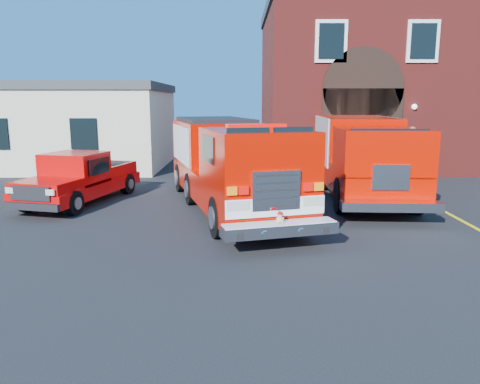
{
  "coord_description": "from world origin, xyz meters",
  "views": [
    {
      "loc": [
        -0.04,
        -12.19,
        3.44
      ],
      "look_at": [
        0.0,
        -1.2,
        1.3
      ],
      "focal_mm": 35.0,
      "sensor_mm": 36.0,
      "label": 1
    }
  ],
  "objects_px": {
    "fire_station": "(403,86)",
    "secondary_truck": "(361,154)",
    "fire_engine": "(229,163)",
    "side_building": "(71,125)",
    "pickup_truck": "(80,179)"
  },
  "relations": [
    {
      "from": "fire_engine",
      "to": "secondary_truck",
      "type": "relative_size",
      "value": 1.09
    },
    {
      "from": "secondary_truck",
      "to": "fire_engine",
      "type": "bearing_deg",
      "value": -154.6
    },
    {
      "from": "fire_station",
      "to": "secondary_truck",
      "type": "bearing_deg",
      "value": -116.48
    },
    {
      "from": "fire_station",
      "to": "fire_engine",
      "type": "bearing_deg",
      "value": -129.4
    },
    {
      "from": "fire_engine",
      "to": "fire_station",
      "type": "bearing_deg",
      "value": 50.6
    },
    {
      "from": "fire_station",
      "to": "secondary_truck",
      "type": "distance_m",
      "value": 10.48
    },
    {
      "from": "fire_station",
      "to": "pickup_truck",
      "type": "relative_size",
      "value": 2.69
    },
    {
      "from": "fire_station",
      "to": "side_building",
      "type": "distance_m",
      "value": 18.13
    },
    {
      "from": "side_building",
      "to": "fire_engine",
      "type": "xyz_separation_m",
      "value": [
        8.67,
        -10.35,
        -0.72
      ]
    },
    {
      "from": "side_building",
      "to": "pickup_truck",
      "type": "xyz_separation_m",
      "value": [
        3.53,
        -9.34,
        -1.38
      ]
    },
    {
      "from": "side_building",
      "to": "pickup_truck",
      "type": "distance_m",
      "value": 10.08
    },
    {
      "from": "pickup_truck",
      "to": "secondary_truck",
      "type": "relative_size",
      "value": 0.64
    },
    {
      "from": "fire_engine",
      "to": "secondary_truck",
      "type": "height_order",
      "value": "fire_engine"
    },
    {
      "from": "fire_station",
      "to": "pickup_truck",
      "type": "bearing_deg",
      "value": -144.46
    },
    {
      "from": "secondary_truck",
      "to": "pickup_truck",
      "type": "bearing_deg",
      "value": -172.73
    }
  ]
}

